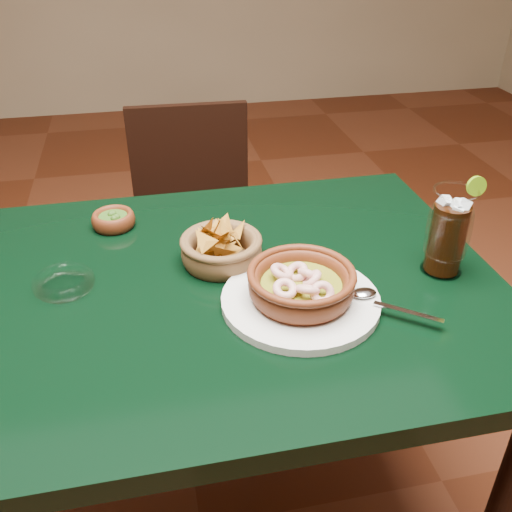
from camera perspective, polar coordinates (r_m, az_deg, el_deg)
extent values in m
cube|color=black|center=(1.07, -7.56, -3.88)|extent=(1.20, 0.80, 0.04)
cylinder|color=black|center=(1.68, 10.96, -5.34)|extent=(0.06, 0.06, 0.71)
cube|color=black|center=(1.79, -5.78, 0.06)|extent=(0.40, 0.40, 0.04)
cylinder|color=black|center=(1.77, -10.35, -8.94)|extent=(0.03, 0.03, 0.41)
cylinder|color=black|center=(1.79, 0.39, -7.89)|extent=(0.03, 0.03, 0.41)
cylinder|color=black|center=(2.04, -10.53, -2.89)|extent=(0.03, 0.03, 0.41)
cylinder|color=black|center=(2.05, -1.26, -2.03)|extent=(0.03, 0.03, 0.41)
cube|color=black|center=(1.84, -6.63, 8.78)|extent=(0.37, 0.04, 0.41)
cylinder|color=silver|center=(1.01, 4.46, -4.45)|extent=(0.28, 0.28, 0.02)
cylinder|color=#51200E|center=(1.00, 4.49, -3.92)|extent=(0.16, 0.16, 0.01)
torus|color=#51200E|center=(0.99, 4.54, -2.89)|extent=(0.21, 0.21, 0.04)
torus|color=#51200E|center=(0.98, 4.60, -1.80)|extent=(0.19, 0.19, 0.01)
cylinder|color=olive|center=(0.99, 4.54, -2.89)|extent=(0.14, 0.14, 0.01)
torus|color=beige|center=(0.99, 5.57, -2.33)|extent=(0.06, 0.06, 0.04)
torus|color=beige|center=(1.00, 5.33, -1.85)|extent=(0.06, 0.06, 0.04)
torus|color=beige|center=(1.00, 4.11, -1.62)|extent=(0.05, 0.05, 0.04)
torus|color=beige|center=(0.99, 2.57, -1.60)|extent=(0.05, 0.05, 0.04)
torus|color=beige|center=(0.95, 2.91, -3.32)|extent=(0.06, 0.06, 0.03)
torus|color=beige|center=(0.95, 5.20, -3.36)|extent=(0.06, 0.05, 0.04)
torus|color=beige|center=(0.95, 6.64, -3.71)|extent=(0.05, 0.04, 0.05)
cube|color=silver|center=(0.99, 14.98, -5.44)|extent=(0.10, 0.08, 0.00)
ellipsoid|color=silver|center=(1.02, 10.75, -3.65)|extent=(0.04, 0.03, 0.01)
cylinder|color=brown|center=(1.12, -3.45, -0.41)|extent=(0.14, 0.14, 0.01)
torus|color=brown|center=(1.11, -3.48, 0.53)|extent=(0.19, 0.19, 0.06)
torus|color=brown|center=(1.10, -3.52, 1.54)|extent=(0.16, 0.16, 0.01)
cone|color=#B27320|center=(1.11, -2.67, 0.54)|extent=(0.08, 0.05, 0.07)
cone|color=#B27320|center=(1.12, -3.14, 3.06)|extent=(0.07, 0.05, 0.06)
cone|color=#B27320|center=(1.08, -3.42, 0.43)|extent=(0.08, 0.05, 0.07)
cone|color=#B27320|center=(1.11, -3.77, 1.39)|extent=(0.07, 0.05, 0.08)
cone|color=#B27320|center=(1.07, -1.85, 1.48)|extent=(0.03, 0.07, 0.07)
cone|color=#B27320|center=(1.09, -3.51, 2.40)|extent=(0.05, 0.07, 0.07)
cone|color=#B27320|center=(1.13, -1.94, 2.46)|extent=(0.06, 0.08, 0.06)
cone|color=#B27320|center=(1.12, -3.15, 0.82)|extent=(0.05, 0.06, 0.04)
cone|color=#B27320|center=(1.11, -3.51, 1.78)|extent=(0.07, 0.05, 0.05)
cone|color=#B27320|center=(1.10, -3.73, 1.58)|extent=(0.08, 0.07, 0.05)
cone|color=#B27320|center=(1.11, -5.32, 0.49)|extent=(0.05, 0.06, 0.07)
cone|color=#B27320|center=(1.09, -3.38, 2.00)|extent=(0.07, 0.06, 0.04)
cone|color=#B27320|center=(1.10, -4.48, 2.44)|extent=(0.06, 0.06, 0.06)
cone|color=#B27320|center=(1.12, -3.96, 2.48)|extent=(0.06, 0.06, 0.04)
cone|color=#B27320|center=(1.10, -5.09, 1.73)|extent=(0.07, 0.07, 0.04)
cone|color=#B27320|center=(1.06, -5.06, 1.48)|extent=(0.08, 0.07, 0.05)
cone|color=#B27320|center=(1.11, -5.02, 2.63)|extent=(0.07, 0.05, 0.08)
cone|color=#B27320|center=(1.09, -4.57, 0.97)|extent=(0.07, 0.04, 0.06)
cone|color=#B27320|center=(1.13, -3.33, 2.52)|extent=(0.06, 0.06, 0.08)
cone|color=#B27320|center=(1.14, -4.63, 1.10)|extent=(0.07, 0.05, 0.06)
cone|color=#B27320|center=(1.12, -3.52, 1.11)|extent=(0.08, 0.06, 0.06)
cone|color=#B27320|center=(1.10, -3.65, 0.70)|extent=(0.05, 0.08, 0.06)
cone|color=#B27320|center=(1.12, -3.80, 2.58)|extent=(0.05, 0.05, 0.06)
cone|color=#B27320|center=(1.12, -3.89, 1.17)|extent=(0.04, 0.06, 0.07)
cylinder|color=#51200E|center=(1.28, -13.99, 2.99)|extent=(0.08, 0.08, 0.01)
torus|color=#51200E|center=(1.28, -14.07, 3.54)|extent=(0.11, 0.11, 0.04)
cylinder|color=#224511|center=(1.27, -14.10, 3.74)|extent=(0.06, 0.06, 0.01)
sphere|color=#224511|center=(1.26, -14.00, 3.64)|extent=(0.02, 0.02, 0.02)
sphere|color=#224511|center=(1.26, -13.75, 3.77)|extent=(0.02, 0.02, 0.02)
sphere|color=#224511|center=(1.28, -14.29, 4.05)|extent=(0.02, 0.02, 0.02)
sphere|color=#224511|center=(1.28, -14.09, 4.10)|extent=(0.02, 0.02, 0.02)
sphere|color=#224511|center=(1.28, -14.19, 4.15)|extent=(0.02, 0.02, 0.02)
cylinder|color=white|center=(1.15, 17.97, -1.23)|extent=(0.08, 0.08, 0.01)
torus|color=white|center=(1.11, 18.66, 2.31)|extent=(0.17, 0.17, 0.09)
cylinder|color=black|center=(1.12, 18.54, 1.71)|extent=(0.07, 0.07, 0.14)
cube|color=silver|center=(1.09, 20.08, 4.81)|extent=(0.03, 0.03, 0.03)
cube|color=silver|center=(1.09, 19.51, 4.79)|extent=(0.03, 0.03, 0.03)
cube|color=silver|center=(1.10, 18.28, 4.14)|extent=(0.02, 0.02, 0.02)
cube|color=silver|center=(1.08, 19.56, 4.18)|extent=(0.03, 0.03, 0.02)
cube|color=silver|center=(1.09, 18.37, 5.12)|extent=(0.03, 0.03, 0.03)
torus|color=white|center=(1.08, 19.41, 6.14)|extent=(0.08, 0.08, 0.00)
cylinder|color=#639310|center=(1.09, 21.18, 6.53)|extent=(0.04, 0.01, 0.04)
cylinder|color=white|center=(1.10, -18.59, -2.93)|extent=(0.10, 0.10, 0.01)
torus|color=white|center=(1.10, -18.69, -2.46)|extent=(0.12, 0.12, 0.03)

